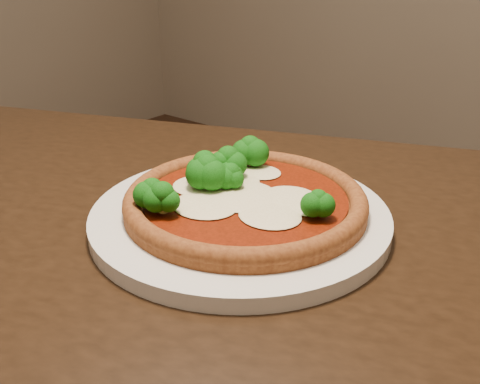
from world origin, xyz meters
The scene contains 3 objects.
dining_table centered at (0.25, -0.06, 0.65)m, with size 1.50×1.20×0.75m.
plate centered at (0.26, -0.01, 0.76)m, with size 0.35×0.35×0.02m, color silver.
pizza centered at (0.25, 0.00, 0.78)m, with size 0.28×0.28×0.06m.
Camera 1 is at (0.60, -0.44, 1.05)m, focal length 40.00 mm.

